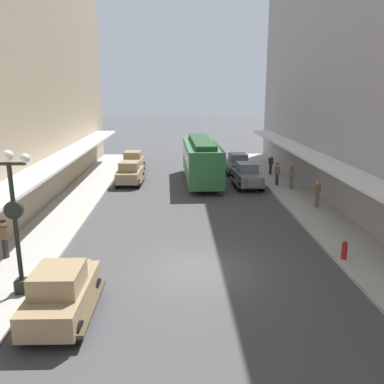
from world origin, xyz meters
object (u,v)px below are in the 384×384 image
Objects in this scene: streetcar at (201,159)px; pedestrian_3 at (291,177)px; pedestrian_5 at (4,239)px; pedestrian_4 at (271,164)px; fire_hydrant at (344,250)px; pedestrian_1 at (317,194)px; pedestrian_2 at (277,174)px; lamp_post_with_clock at (15,217)px; parked_car_3 at (130,172)px; parked_car_0 at (62,292)px; parked_car_1 at (237,163)px; parked_car_2 at (248,175)px; parked_car_4 at (133,162)px.

pedestrian_3 is (6.46, -3.02, -0.91)m from streetcar.
pedestrian_5 is at bearing -121.87° from streetcar.
fire_hydrant is at bearing -92.88° from pedestrian_4.
pedestrian_1 is (6.71, -7.92, -0.91)m from streetcar.
pedestrian_3 is at bearing -57.01° from pedestrian_2.
lamp_post_with_clock reaches higher than pedestrian_1.
pedestrian_3 is at bearing -11.48° from parked_car_3.
parked_car_0 is 19.27m from parked_car_3.
pedestrian_2 is 1.02× the size of pedestrian_3.
pedestrian_2 is 1.39m from pedestrian_3.
parked_car_1 is 5.52m from pedestrian_2.
parked_car_1 is 1.00× the size of parked_car_3.
parked_car_2 is (0.04, -5.03, 0.00)m from parked_car_1.
pedestrian_5 is at bearing -138.70° from pedestrian_2.
parked_car_0 is 6.01m from pedestrian_5.
streetcar is 19.83m from lamp_post_with_clock.
parked_car_1 reaches higher than pedestrian_4.
parked_car_1 is at bearing 160.99° from pedestrian_4.
streetcar is at bearing 161.95° from pedestrian_2.
pedestrian_4 reaches higher than fire_hydrant.
streetcar reaches higher than pedestrian_1.
pedestrian_5 is at bearing -131.88° from pedestrian_4.
parked_car_3 is 17.96m from lamp_post_with_clock.
pedestrian_4 is at bearing 93.64° from pedestrian_3.
pedestrian_1 is 1.00× the size of pedestrian_4.
parked_car_4 is at bearing 172.65° from parked_car_1.
parked_car_1 reaches higher than fire_hydrant.
pedestrian_5 is at bearing -124.97° from parked_car_1.
pedestrian_3 is (1.24, 12.81, 0.43)m from fire_hydrant.
lamp_post_with_clock is at bearing -132.47° from pedestrian_3.
lamp_post_with_clock is (-7.53, -18.31, 1.08)m from streetcar.
pedestrian_5 is (-15.10, -13.26, 0.00)m from pedestrian_2.
pedestrian_5 is (-16.11, -7.20, 0.02)m from pedestrian_1.
pedestrian_1 is (1.49, 7.91, 0.43)m from fire_hydrant.
parked_car_4 is (-0.31, 4.92, 0.00)m from parked_car_3.
streetcar reaches higher than parked_car_3.
pedestrian_2 is (2.33, -5.00, 0.07)m from parked_car_1.
parked_car_2 is at bearing 159.54° from pedestrian_3.
pedestrian_3 is at bearing 37.34° from pedestrian_5.
lamp_post_with_clock reaches higher than parked_car_1.
lamp_post_with_clock is at bearing -128.81° from pedestrian_2.
parked_car_0 is at bearing -118.17° from pedestrian_4.
parked_car_2 is 0.83× the size of lamp_post_with_clock.
streetcar is 5.89× the size of pedestrian_4.
pedestrian_1 is 0.98× the size of pedestrian_2.
lamp_post_with_clock is 21.20m from pedestrian_2.
parked_car_2 reaches higher than pedestrian_4.
parked_car_0 and parked_car_3 have the same top height.
parked_car_1 is at bearing 63.05° from lamp_post_with_clock.
pedestrian_2 is (2.29, 0.03, 0.07)m from parked_car_2.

